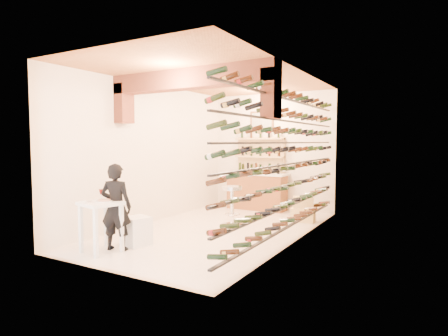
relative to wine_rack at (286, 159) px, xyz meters
The scene contains 11 objects.
ground 2.18m from the wine_rack, behind, with size 6.00×6.00×0.00m, color white.
room_shell 1.70m from the wine_rack, behind, with size 3.52×6.02×3.21m.
wine_rack is the anchor object (origin of this frame).
back_counter 3.38m from the wine_rack, 124.66° to the left, with size 1.70×0.62×1.29m.
back_shelving 3.44m from the wine_rack, 122.37° to the left, with size 1.40×0.31×2.73m.
tasting_table 3.47m from the wine_rack, 135.58° to the right, with size 0.70×0.70×1.05m.
white_stool 3.07m from the wine_rack, 141.60° to the right, with size 0.41×0.41×0.52m, color white.
person 3.22m from the wine_rack, 136.87° to the right, with size 0.55×0.36×1.50m, color black.
chrome_barstool 1.86m from the wine_rack, 160.12° to the left, with size 0.46×0.46×0.88m.
crate_lower 2.24m from the wine_rack, 96.95° to the left, with size 0.53×0.37×0.32m, color #E7C87F.
crate_upper 2.07m from the wine_rack, 96.95° to the left, with size 0.45×0.31×0.27m, color #E7C87F.
Camera 1 is at (4.05, -6.78, 1.87)m, focal length 30.23 mm.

